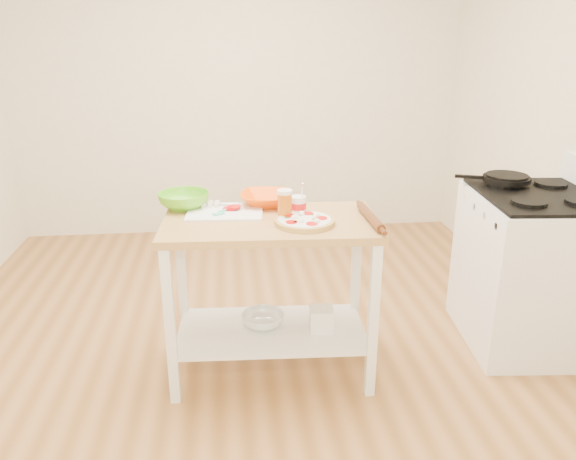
{
  "coord_description": "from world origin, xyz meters",
  "views": [
    {
      "loc": [
        -0.12,
        -2.91,
        1.82
      ],
      "look_at": [
        0.19,
        -0.12,
        0.82
      ],
      "focal_mm": 35.0,
      "sensor_mm": 36.0,
      "label": 1
    }
  ],
  "objects_px": {
    "shelf_bin": "(321,319)",
    "cutting_board": "(225,211)",
    "yogurt_tub": "(298,205)",
    "shelf_glass_bowl": "(263,320)",
    "prep_island": "(271,265)",
    "pizza": "(305,221)",
    "skillet": "(505,179)",
    "spatula": "(223,212)",
    "knife": "(202,203)",
    "green_bowl": "(184,200)",
    "orange_bowl": "(266,199)",
    "gas_stove": "(529,269)",
    "beer_pint": "(285,204)",
    "rolling_pin": "(370,217)"
  },
  "relations": [
    {
      "from": "shelf_glass_bowl",
      "to": "prep_island",
      "type": "bearing_deg",
      "value": -42.21
    },
    {
      "from": "spatula",
      "to": "knife",
      "type": "height_order",
      "value": "knife"
    },
    {
      "from": "green_bowl",
      "to": "shelf_glass_bowl",
      "type": "xyz_separation_m",
      "value": [
        0.41,
        -0.22,
        -0.65
      ]
    },
    {
      "from": "pizza",
      "to": "orange_bowl",
      "type": "relative_size",
      "value": 1.07
    },
    {
      "from": "cutting_board",
      "to": "green_bowl",
      "type": "relative_size",
      "value": 1.52
    },
    {
      "from": "cutting_board",
      "to": "beer_pint",
      "type": "xyz_separation_m",
      "value": [
        0.31,
        -0.15,
        0.07
      ]
    },
    {
      "from": "green_bowl",
      "to": "beer_pint",
      "type": "height_order",
      "value": "beer_pint"
    },
    {
      "from": "beer_pint",
      "to": "shelf_bin",
      "type": "relative_size",
      "value": 1.22
    },
    {
      "from": "gas_stove",
      "to": "beer_pint",
      "type": "height_order",
      "value": "gas_stove"
    },
    {
      "from": "skillet",
      "to": "pizza",
      "type": "relative_size",
      "value": 1.4
    },
    {
      "from": "prep_island",
      "to": "rolling_pin",
      "type": "xyz_separation_m",
      "value": [
        0.51,
        -0.08,
        0.28
      ]
    },
    {
      "from": "skillet",
      "to": "orange_bowl",
      "type": "distance_m",
      "value": 1.47
    },
    {
      "from": "cutting_board",
      "to": "shelf_bin",
      "type": "distance_m",
      "value": 0.79
    },
    {
      "from": "yogurt_tub",
      "to": "shelf_glass_bowl",
      "type": "height_order",
      "value": "yogurt_tub"
    },
    {
      "from": "cutting_board",
      "to": "orange_bowl",
      "type": "distance_m",
      "value": 0.26
    },
    {
      "from": "orange_bowl",
      "to": "yogurt_tub",
      "type": "distance_m",
      "value": 0.25
    },
    {
      "from": "knife",
      "to": "cutting_board",
      "type": "bearing_deg",
      "value": -23.12
    },
    {
      "from": "green_bowl",
      "to": "shelf_glass_bowl",
      "type": "height_order",
      "value": "green_bowl"
    },
    {
      "from": "spatula",
      "to": "shelf_bin",
      "type": "relative_size",
      "value": 0.98
    },
    {
      "from": "prep_island",
      "to": "pizza",
      "type": "relative_size",
      "value": 3.72
    },
    {
      "from": "pizza",
      "to": "beer_pint",
      "type": "distance_m",
      "value": 0.14
    },
    {
      "from": "cutting_board",
      "to": "knife",
      "type": "xyz_separation_m",
      "value": [
        -0.13,
        0.12,
        0.01
      ]
    },
    {
      "from": "gas_stove",
      "to": "skillet",
      "type": "xyz_separation_m",
      "value": [
        -0.1,
        0.23,
        0.5
      ]
    },
    {
      "from": "cutting_board",
      "to": "prep_island",
      "type": "bearing_deg",
      "value": -28.16
    },
    {
      "from": "pizza",
      "to": "yogurt_tub",
      "type": "relative_size",
      "value": 1.71
    },
    {
      "from": "spatula",
      "to": "knife",
      "type": "relative_size",
      "value": 0.47
    },
    {
      "from": "orange_bowl",
      "to": "yogurt_tub",
      "type": "relative_size",
      "value": 1.61
    },
    {
      "from": "prep_island",
      "to": "pizza",
      "type": "height_order",
      "value": "pizza"
    },
    {
      "from": "prep_island",
      "to": "beer_pint",
      "type": "height_order",
      "value": "beer_pint"
    },
    {
      "from": "beer_pint",
      "to": "shelf_bin",
      "type": "xyz_separation_m",
      "value": [
        0.2,
        -0.03,
        -0.66
      ]
    },
    {
      "from": "spatula",
      "to": "shelf_bin",
      "type": "height_order",
      "value": "spatula"
    },
    {
      "from": "spatula",
      "to": "green_bowl",
      "type": "relative_size",
      "value": 0.45
    },
    {
      "from": "knife",
      "to": "orange_bowl",
      "type": "distance_m",
      "value": 0.36
    },
    {
      "from": "pizza",
      "to": "orange_bowl",
      "type": "xyz_separation_m",
      "value": [
        -0.17,
        0.35,
        0.02
      ]
    },
    {
      "from": "shelf_bin",
      "to": "cutting_board",
      "type": "bearing_deg",
      "value": 160.63
    },
    {
      "from": "green_bowl",
      "to": "beer_pint",
      "type": "relative_size",
      "value": 1.78
    },
    {
      "from": "orange_bowl",
      "to": "shelf_bin",
      "type": "distance_m",
      "value": 0.73
    },
    {
      "from": "prep_island",
      "to": "knife",
      "type": "distance_m",
      "value": 0.53
    },
    {
      "from": "spatula",
      "to": "rolling_pin",
      "type": "height_order",
      "value": "rolling_pin"
    },
    {
      "from": "gas_stove",
      "to": "cutting_board",
      "type": "bearing_deg",
      "value": -174.28
    },
    {
      "from": "beer_pint",
      "to": "yogurt_tub",
      "type": "relative_size",
      "value": 0.87
    },
    {
      "from": "skillet",
      "to": "orange_bowl",
      "type": "bearing_deg",
      "value": -154.37
    },
    {
      "from": "pizza",
      "to": "knife",
      "type": "xyz_separation_m",
      "value": [
        -0.53,
        0.36,
        0.0
      ]
    },
    {
      "from": "gas_stove",
      "to": "pizza",
      "type": "relative_size",
      "value": 3.63
    },
    {
      "from": "pizza",
      "to": "rolling_pin",
      "type": "xyz_separation_m",
      "value": [
        0.34,
        0.0,
        0.01
      ]
    },
    {
      "from": "spatula",
      "to": "yogurt_tub",
      "type": "height_order",
      "value": "yogurt_tub"
    },
    {
      "from": "prep_island",
      "to": "cutting_board",
      "type": "height_order",
      "value": "cutting_board"
    },
    {
      "from": "yogurt_tub",
      "to": "shelf_glass_bowl",
      "type": "relative_size",
      "value": 0.75
    },
    {
      "from": "rolling_pin",
      "to": "shelf_bin",
      "type": "height_order",
      "value": "rolling_pin"
    },
    {
      "from": "gas_stove",
      "to": "yogurt_tub",
      "type": "height_order",
      "value": "gas_stove"
    }
  ]
}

